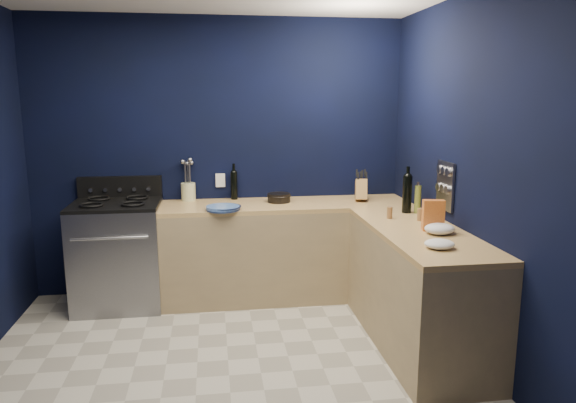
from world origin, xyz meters
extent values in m
cube|color=#B8B2A2|center=(0.00, 0.00, -0.01)|extent=(3.50, 3.50, 0.02)
cube|color=black|center=(0.00, 1.76, 1.30)|extent=(3.50, 0.02, 2.60)
cube|color=black|center=(1.76, 0.00, 1.30)|extent=(0.02, 3.50, 2.60)
cube|color=black|center=(0.00, -1.76, 1.30)|extent=(3.50, 0.02, 2.60)
cube|color=tan|center=(0.60, 1.44, 0.43)|extent=(2.30, 0.63, 0.86)
cube|color=olive|center=(0.60, 1.44, 0.88)|extent=(2.30, 0.63, 0.04)
cube|color=tan|center=(1.44, 0.29, 0.43)|extent=(0.63, 1.67, 0.86)
cube|color=olive|center=(1.44, 0.29, 0.88)|extent=(0.63, 1.67, 0.04)
cube|color=gray|center=(-0.93, 1.42, 0.46)|extent=(0.76, 0.66, 0.92)
cube|color=black|center=(-0.93, 1.10, 0.45)|extent=(0.59, 0.02, 0.42)
cube|color=black|center=(-0.93, 1.42, 0.94)|extent=(0.76, 0.66, 0.03)
cube|color=black|center=(-0.93, 1.72, 1.04)|extent=(0.76, 0.06, 0.20)
cube|color=gray|center=(1.74, 0.55, 1.18)|extent=(0.02, 0.28, 0.38)
cube|color=white|center=(0.00, 1.74, 1.08)|extent=(0.09, 0.02, 0.13)
cylinder|color=#304FA2|center=(0.01, 1.20, 0.92)|extent=(0.34, 0.34, 0.04)
cylinder|color=white|center=(-0.31, 1.69, 0.92)|extent=(0.10, 0.10, 0.04)
cylinder|color=beige|center=(-0.30, 1.69, 0.98)|extent=(0.14, 0.14, 0.17)
cylinder|color=black|center=(0.13, 1.69, 1.03)|extent=(0.08, 0.08, 0.26)
cylinder|color=black|center=(0.54, 1.49, 0.94)|extent=(0.25, 0.25, 0.08)
cube|color=olive|center=(1.31, 1.46, 1.00)|extent=(0.15, 0.25, 0.24)
cylinder|color=black|center=(1.55, 0.88, 1.06)|extent=(0.09, 0.09, 0.32)
cylinder|color=olive|center=(1.63, 0.85, 1.02)|extent=(0.06, 0.06, 0.24)
cylinder|color=olive|center=(1.33, 0.68, 0.95)|extent=(0.05, 0.05, 0.10)
cylinder|color=olive|center=(1.55, 0.57, 0.95)|extent=(0.06, 0.06, 0.10)
cube|color=#A83720|center=(1.52, 0.26, 1.01)|extent=(0.16, 0.10, 0.23)
ellipsoid|color=white|center=(1.53, 0.15, 0.94)|extent=(0.25, 0.22, 0.08)
ellipsoid|color=white|center=(1.37, -0.20, 0.93)|extent=(0.22, 0.20, 0.06)
camera|label=1|loc=(-0.08, -3.37, 1.87)|focal=33.31mm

